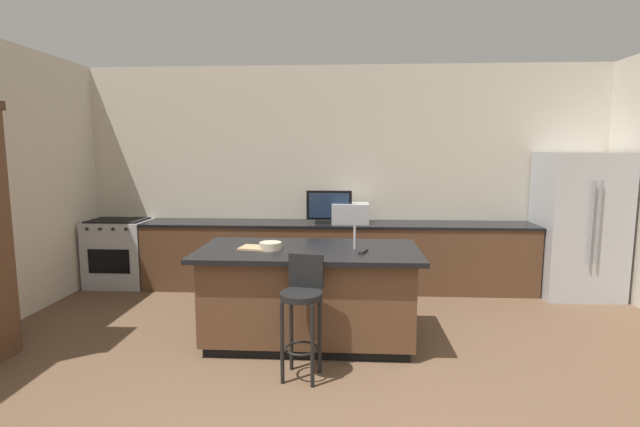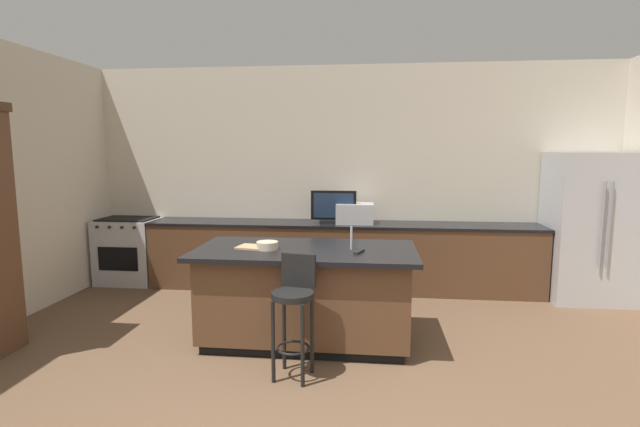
% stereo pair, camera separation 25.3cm
% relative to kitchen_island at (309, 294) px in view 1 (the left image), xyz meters
% --- Properties ---
extents(wall_back, '(7.50, 0.12, 2.97)m').
position_rel_kitchen_island_xyz_m(wall_back, '(0.30, 2.15, 1.02)').
color(wall_back, beige).
rests_on(wall_back, ground_plane).
extents(counter_back, '(5.13, 0.62, 0.89)m').
position_rel_kitchen_island_xyz_m(counter_back, '(0.23, 1.77, -0.02)').
color(counter_back, brown).
rests_on(counter_back, ground_plane).
extents(kitchen_island, '(2.08, 1.07, 0.92)m').
position_rel_kitchen_island_xyz_m(kitchen_island, '(0.00, 0.00, 0.00)').
color(kitchen_island, black).
rests_on(kitchen_island, ground_plane).
extents(refrigerator, '(0.94, 0.82, 1.81)m').
position_rel_kitchen_island_xyz_m(refrigerator, '(3.27, 1.68, 0.44)').
color(refrigerator, '#B7BABF').
rests_on(refrigerator, ground_plane).
extents(range_oven, '(0.79, 0.63, 0.91)m').
position_rel_kitchen_island_xyz_m(range_oven, '(-2.74, 1.77, -0.02)').
color(range_oven, '#B7BABF').
rests_on(range_oven, ground_plane).
extents(microwave, '(0.48, 0.36, 0.26)m').
position_rel_kitchen_island_xyz_m(microwave, '(0.40, 1.77, 0.55)').
color(microwave, '#B7BABF').
rests_on(microwave, counter_back).
extents(tv_monitor, '(0.59, 0.16, 0.43)m').
position_rel_kitchen_island_xyz_m(tv_monitor, '(0.13, 1.72, 0.62)').
color(tv_monitor, black).
rests_on(tv_monitor, counter_back).
extents(sink_faucet_back, '(0.02, 0.02, 0.24)m').
position_rel_kitchen_island_xyz_m(sink_faucet_back, '(0.23, 1.87, 0.54)').
color(sink_faucet_back, '#B2B2B7').
rests_on(sink_faucet_back, counter_back).
extents(sink_faucet_island, '(0.02, 0.02, 0.22)m').
position_rel_kitchen_island_xyz_m(sink_faucet_island, '(0.43, -0.00, 0.56)').
color(sink_faucet_island, '#B2B2B7').
rests_on(sink_faucet_island, kitchen_island).
extents(bar_stool_center, '(0.34, 0.36, 1.00)m').
position_rel_kitchen_island_xyz_m(bar_stool_center, '(0.01, -0.71, 0.13)').
color(bar_stool_center, black).
rests_on(bar_stool_center, ground_plane).
extents(fruit_bowl, '(0.20, 0.20, 0.07)m').
position_rel_kitchen_island_xyz_m(fruit_bowl, '(-0.35, -0.08, 0.48)').
color(fruit_bowl, beige).
rests_on(fruit_bowl, kitchen_island).
extents(tv_remote, '(0.10, 0.17, 0.02)m').
position_rel_kitchen_island_xyz_m(tv_remote, '(0.51, -0.13, 0.46)').
color(tv_remote, black).
rests_on(tv_remote, kitchen_island).
extents(cutting_board, '(0.38, 0.28, 0.02)m').
position_rel_kitchen_island_xyz_m(cutting_board, '(-0.47, -0.04, 0.46)').
color(cutting_board, tan).
rests_on(cutting_board, kitchen_island).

